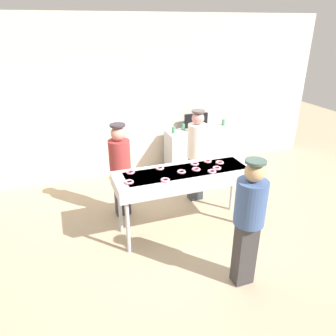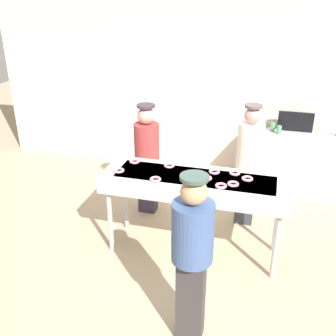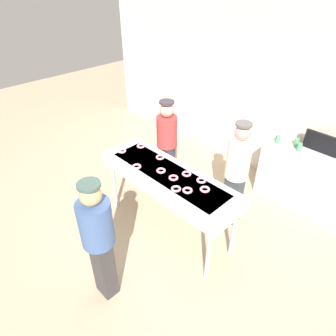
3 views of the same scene
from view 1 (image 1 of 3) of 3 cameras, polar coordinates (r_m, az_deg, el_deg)
The scene contains 23 objects.
ground_plane at distance 5.15m, azimuth 3.03°, elevation -10.68°, with size 16.00×16.00×0.00m, color tan.
back_wall at distance 6.64m, azimuth -4.76°, elevation 12.34°, with size 8.00×0.12×3.15m, color beige.
fryer_conveyor at distance 4.68m, azimuth 3.28°, elevation -1.55°, with size 2.12×0.68×1.01m.
strawberry_donut_0 at distance 4.73m, azimuth 8.71°, elevation -0.01°, with size 0.13×0.13×0.03m, color pink.
strawberry_donut_1 at distance 4.95m, azimuth 7.07°, elevation 1.23°, with size 0.13×0.13×0.03m, color pink.
strawberry_donut_2 at distance 4.58m, azimuth -6.74°, elevation -0.75°, with size 0.13×0.13×0.03m, color pink.
strawberry_donut_3 at distance 4.83m, azimuth 4.77°, elevation 0.74°, with size 0.13×0.13×0.03m, color pink.
strawberry_donut_4 at distance 4.57m, azimuth 2.41°, elevation -0.67°, with size 0.13×0.13×0.03m, color pink.
strawberry_donut_5 at distance 4.30m, azimuth -6.96°, elevation -2.48°, with size 0.13×0.13×0.03m, color pink.
strawberry_donut_6 at distance 4.33m, azimuth -0.51°, elevation -2.15°, with size 0.13×0.13×0.03m, color pink.
strawberry_donut_7 at distance 4.93m, azimuth 9.21°, elevation 0.98°, with size 0.13×0.13×0.03m, color pink.
strawberry_donut_8 at distance 4.65m, azimuth 5.04°, elevation -0.24°, with size 0.13×0.13×0.03m, color pink.
strawberry_donut_9 at distance 4.62m, azimuth 7.85°, elevation -0.60°, with size 0.13×0.13×0.03m, color pink.
strawberry_donut_10 at distance 4.68m, azimuth -1.49°, elevation -0.02°, with size 0.13×0.13×0.03m, color pink.
worker_baker at distance 5.56m, azimuth 5.14°, elevation 2.97°, with size 0.33×0.33×1.65m.
worker_assistant at distance 5.15m, azimuth -8.53°, elevation 0.50°, with size 0.34×0.34×1.57m.
customer_waiting at distance 3.80m, azimuth 14.26°, elevation -8.41°, with size 0.35×0.35×1.65m.
prep_counter at distance 6.92m, azimuth 5.56°, elevation 3.15°, with size 1.42×0.52×0.92m, color #B7BABF.
paper_cup_0 at distance 6.53m, azimuth 1.00°, elevation 6.80°, with size 0.07×0.07×0.13m, color #4C8C66.
paper_cup_1 at distance 7.15m, azimuth 9.87°, elevation 8.04°, with size 0.07×0.07×0.13m, color #4C8C66.
paper_cup_2 at distance 6.73m, azimuth 2.72°, elevation 7.33°, with size 0.07×0.07×0.13m, color #4C8C66.
paper_cup_3 at distance 6.67m, azimuth 3.88°, elevation 7.13°, with size 0.07×0.07×0.13m, color #4C8C66.
menu_display at distance 6.91m, azimuth 5.03°, elevation 8.47°, with size 0.53×0.04×0.30m, color black.
Camera 1 is at (-1.66, -3.87, 2.96)m, focal length 34.14 mm.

